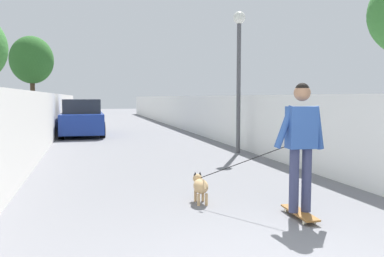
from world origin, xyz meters
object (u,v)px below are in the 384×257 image
(lamp_post, at_px, (239,56))
(person_skateboarder, at_px, (301,137))
(car_near, at_px, (82,119))
(dog, at_px, (201,185))
(skateboard, at_px, (300,213))
(tree_left_near, at_px, (32,60))

(lamp_post, relative_size, person_skateboarder, 2.35)
(person_skateboarder, distance_m, car_near, 13.27)
(lamp_post, distance_m, dog, 6.23)
(skateboard, bearing_deg, lamp_post, -13.80)
(tree_left_near, height_order, person_skateboarder, tree_left_near)
(car_near, bearing_deg, dog, -171.03)
(lamp_post, bearing_deg, dog, 152.91)
(dog, bearing_deg, skateboard, -134.93)
(tree_left_near, relative_size, dog, 3.42)
(person_skateboarder, bearing_deg, car_near, 12.87)
(dog, bearing_deg, car_near, 8.97)
(tree_left_near, xyz_separation_m, person_skateboarder, (-17.16, -5.41, -2.39))
(lamp_post, distance_m, skateboard, 6.90)
(dog, height_order, car_near, car_near)
(lamp_post, xyz_separation_m, skateboard, (-6.15, 1.51, -2.74))
(person_skateboarder, xyz_separation_m, car_near, (12.93, 2.95, -0.39))
(dog, xyz_separation_m, car_near, (11.85, 1.87, 0.44))
(lamp_post, bearing_deg, person_skateboarder, 166.20)
(person_skateboarder, bearing_deg, tree_left_near, 17.50)
(dog, distance_m, car_near, 12.00)
(tree_left_near, xyz_separation_m, skateboard, (-17.16, -5.41, -3.42))
(lamp_post, xyz_separation_m, dog, (-5.07, 2.59, -2.54))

